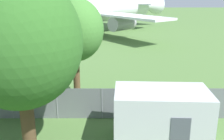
# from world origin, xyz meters

# --- Properties ---
(perimeter_fence) EXTENTS (56.07, 0.07, 1.83)m
(perimeter_fence) POSITION_xyz_m (-0.00, 10.82, 0.91)
(perimeter_fence) COLOR slate
(perimeter_fence) RESTS_ON ground
(airplane) EXTENTS (31.09, 31.89, 13.68)m
(airplane) POSITION_xyz_m (-3.92, 40.64, 4.25)
(airplane) COLOR silver
(airplane) RESTS_ON ground
(portable_cabin) EXTENTS (4.44, 2.67, 2.67)m
(portable_cabin) POSITION_xyz_m (2.88, 8.32, 1.33)
(portable_cabin) COLOR silver
(portable_cabin) RESTS_ON ground
(tree_left_of_cabin) EXTENTS (5.17, 5.17, 7.87)m
(tree_left_of_cabin) POSITION_xyz_m (-3.19, 7.75, 5.00)
(tree_left_of_cabin) COLOR #4C3823
(tree_left_of_cabin) RESTS_ON ground
(tree_far_right) EXTENTS (3.55, 3.55, 6.73)m
(tree_far_right) POSITION_xyz_m (-1.69, 13.12, 4.73)
(tree_far_right) COLOR brown
(tree_far_right) RESTS_ON ground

